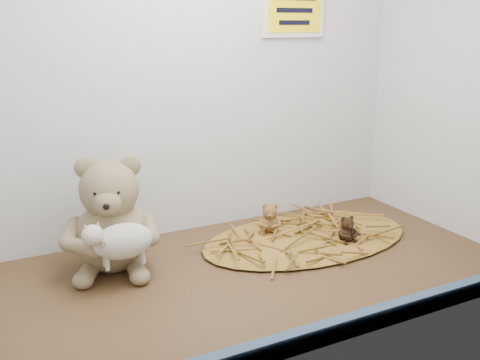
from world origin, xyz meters
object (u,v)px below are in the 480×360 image
main_teddy (111,213)px  mini_teddy_tan (270,217)px  toy_lamb (123,241)px  mini_teddy_brown (347,228)px

main_teddy → mini_teddy_tan: size_ratio=3.42×
toy_lamb → mini_teddy_brown: (53.61, -3.55, -5.39)cm
mini_teddy_brown → main_teddy: bearing=173.3°
main_teddy → mini_teddy_brown: size_ratio=3.98×
toy_lamb → mini_teddy_tan: (39.89, 10.09, -4.86)cm
toy_lamb → mini_teddy_tan: bearing=14.2°
mini_teddy_brown → mini_teddy_tan: bearing=141.8°
mini_teddy_tan → mini_teddy_brown: mini_teddy_tan is taller
mini_teddy_tan → main_teddy: bearing=-148.9°
main_teddy → toy_lamb: size_ratio=1.59×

